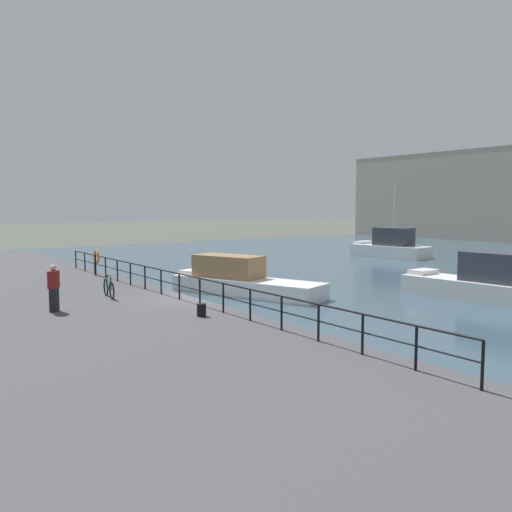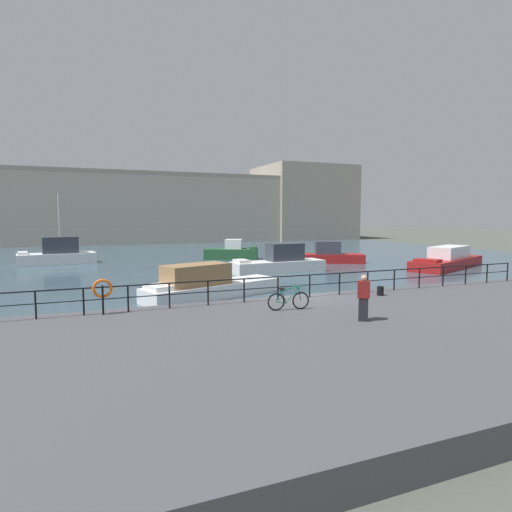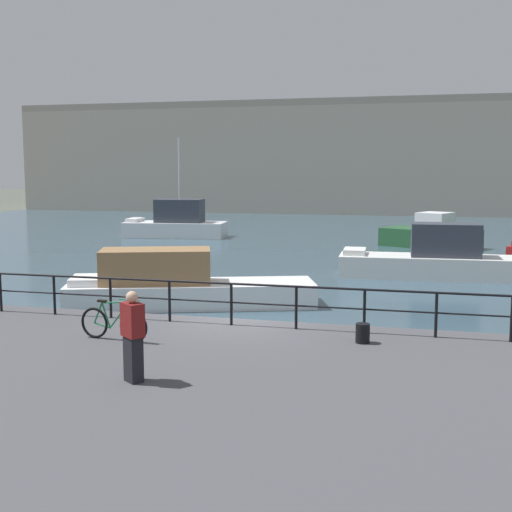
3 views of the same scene
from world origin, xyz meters
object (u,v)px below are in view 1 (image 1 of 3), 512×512
at_px(moored_harbor_tender, 240,280).
at_px(moored_red_daysailer, 391,246).
at_px(parked_bicycle, 109,288).
at_px(standing_person, 54,288).
at_px(moored_white_yacht, 484,284).
at_px(life_ring_stand, 96,258).
at_px(mooring_bollard, 201,310).

height_order(moored_harbor_tender, moored_red_daysailer, moored_red_daysailer).
bearing_deg(moored_red_daysailer, parked_bicycle, 102.11).
bearing_deg(standing_person, moored_white_yacht, 20.83).
distance_m(moored_harbor_tender, parked_bicycle, 7.56).
distance_m(moored_white_yacht, life_ring_stand, 19.83).
height_order(mooring_bollard, standing_person, standing_person).
height_order(moored_red_daysailer, mooring_bollard, moored_red_daysailer).
bearing_deg(parked_bicycle, moored_harbor_tender, 107.58).
distance_m(mooring_bollard, standing_person, 5.45).
distance_m(parked_bicycle, mooring_bollard, 5.64).
distance_m(parked_bicycle, life_ring_stand, 7.32).
xyz_separation_m(moored_harbor_tender, parked_bicycle, (1.29, -7.44, 0.42)).
height_order(moored_harbor_tender, standing_person, standing_person).
distance_m(moored_red_daysailer, life_ring_stand, 27.58).
height_order(moored_white_yacht, life_ring_stand, moored_white_yacht).
xyz_separation_m(parked_bicycle, standing_person, (1.72, -2.66, 0.47)).
relative_size(moored_harbor_tender, life_ring_stand, 6.14).
relative_size(life_ring_stand, standing_person, 0.83).
bearing_deg(parked_bicycle, moored_white_yacht, 73.64).
bearing_deg(parked_bicycle, life_ring_stand, 172.00).
bearing_deg(moored_white_yacht, moored_red_daysailer, -41.50).
bearing_deg(moored_white_yacht, parked_bicycle, 62.96).
height_order(mooring_bollard, life_ring_stand, life_ring_stand).
xyz_separation_m(moored_harbor_tender, mooring_bollard, (6.80, -6.24, 0.25)).
relative_size(moored_red_daysailer, life_ring_stand, 5.06).
bearing_deg(parked_bicycle, moored_red_daysailer, 116.32).
relative_size(moored_harbor_tender, parked_bicycle, 4.86).
xyz_separation_m(moored_red_daysailer, life_ring_stand, (2.86, -27.42, 0.77)).
bearing_deg(moored_white_yacht, life_ring_stand, 41.58).
bearing_deg(moored_harbor_tender, mooring_bollard, 118.12).
height_order(moored_white_yacht, mooring_bollard, moored_white_yacht).
distance_m(moored_red_daysailer, parked_bicycle, 31.02).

